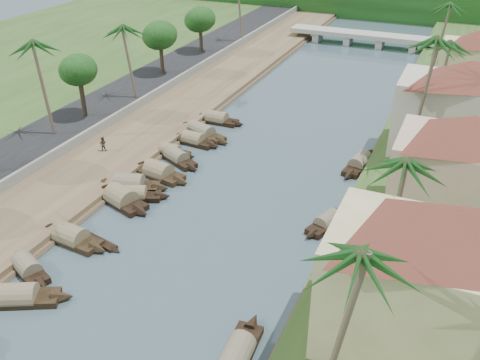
% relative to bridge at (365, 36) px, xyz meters
% --- Properties ---
extents(ground, '(220.00, 220.00, 0.00)m').
position_rel_bridge_xyz_m(ground, '(-0.00, -72.00, -1.72)').
color(ground, '#3C4F5A').
rests_on(ground, ground).
extents(left_bank, '(10.00, 180.00, 0.80)m').
position_rel_bridge_xyz_m(left_bank, '(-16.00, -52.00, -1.32)').
color(left_bank, brown).
rests_on(left_bank, ground).
extents(right_bank, '(16.00, 180.00, 1.20)m').
position_rel_bridge_xyz_m(right_bank, '(19.00, -52.00, -1.12)').
color(right_bank, '#2C431B').
rests_on(right_bank, ground).
extents(road, '(8.00, 180.00, 1.40)m').
position_rel_bridge_xyz_m(road, '(-24.50, -52.00, -1.02)').
color(road, black).
rests_on(road, ground).
extents(retaining_wall, '(0.40, 180.00, 1.10)m').
position_rel_bridge_xyz_m(retaining_wall, '(-20.20, -52.00, -0.37)').
color(retaining_wall, slate).
rests_on(retaining_wall, left_bank).
extents(bridge, '(28.00, 4.00, 2.40)m').
position_rel_bridge_xyz_m(bridge, '(0.00, 0.00, 0.00)').
color(bridge, '#9F9F95').
rests_on(bridge, ground).
extents(building_near, '(14.85, 14.85, 10.20)m').
position_rel_bridge_xyz_m(building_near, '(18.99, -74.00, 4.66)').
color(building_near, beige).
rests_on(building_near, right_bank).
extents(building_mid, '(14.11, 14.11, 9.70)m').
position_rel_bridge_xyz_m(building_mid, '(19.99, -58.00, 4.41)').
color(building_mid, '#CFAE93').
rests_on(building_mid, right_bank).
extents(building_far, '(15.59, 15.59, 10.20)m').
position_rel_bridge_xyz_m(building_far, '(18.99, -44.00, 4.66)').
color(building_far, beige).
rests_on(building_far, right_bank).
extents(building_distant, '(12.62, 12.62, 9.20)m').
position_rel_bridge_xyz_m(building_distant, '(19.99, -24.00, 4.16)').
color(building_distant, beige).
rests_on(building_distant, right_bank).
extents(sampan_2, '(8.20, 5.21, 2.20)m').
position_rel_bridge_xyz_m(sampan_2, '(-8.19, -80.27, -1.31)').
color(sampan_2, black).
rests_on(sampan_2, ground).
extents(sampan_3, '(7.00, 4.26, 1.94)m').
position_rel_bridge_xyz_m(sampan_3, '(-9.98, -77.31, -1.31)').
color(sampan_3, black).
rests_on(sampan_3, ground).
extents(sampan_4, '(8.26, 2.58, 2.30)m').
position_rel_bridge_xyz_m(sampan_4, '(-9.54, -72.64, -1.30)').
color(sampan_4, black).
rests_on(sampan_4, ground).
extents(sampan_5, '(8.32, 4.57, 2.55)m').
position_rel_bridge_xyz_m(sampan_5, '(-9.23, -65.64, -1.30)').
color(sampan_5, black).
rests_on(sampan_5, ground).
extents(sampan_6, '(8.45, 4.25, 2.44)m').
position_rel_bridge_xyz_m(sampan_6, '(-10.01, -63.08, -1.30)').
color(sampan_6, black).
rests_on(sampan_6, ground).
extents(sampan_7, '(7.37, 4.31, 2.00)m').
position_rel_bridge_xyz_m(sampan_7, '(-8.58, -64.55, -1.31)').
color(sampan_7, black).
rests_on(sampan_7, ground).
extents(sampan_8, '(8.21, 3.35, 2.45)m').
position_rel_bridge_xyz_m(sampan_8, '(-8.71, -59.63, -1.30)').
color(sampan_8, black).
rests_on(sampan_8, ground).
extents(sampan_9, '(7.76, 4.91, 2.03)m').
position_rel_bridge_xyz_m(sampan_9, '(-8.75, -55.76, -1.31)').
color(sampan_9, black).
rests_on(sampan_9, ground).
extents(sampan_10, '(6.52, 1.67, 1.85)m').
position_rel_bridge_xyz_m(sampan_10, '(-10.18, -54.77, -1.32)').
color(sampan_10, black).
rests_on(sampan_10, ground).
extents(sampan_11, '(7.26, 2.20, 2.08)m').
position_rel_bridge_xyz_m(sampan_11, '(-9.16, -51.05, -1.31)').
color(sampan_11, black).
rests_on(sampan_11, ground).
extents(sampan_12, '(9.54, 4.89, 2.26)m').
position_rel_bridge_xyz_m(sampan_12, '(-9.37, -48.63, -1.31)').
color(sampan_12, black).
rests_on(sampan_12, ground).
extents(sampan_13, '(7.70, 1.89, 2.12)m').
position_rel_bridge_xyz_m(sampan_13, '(-9.36, -44.27, -1.31)').
color(sampan_13, black).
rests_on(sampan_13, ground).
extents(sampan_14, '(2.18, 8.84, 2.13)m').
position_rel_bridge_xyz_m(sampan_14, '(8.73, -79.11, -1.31)').
color(sampan_14, black).
rests_on(sampan_14, ground).
extents(sampan_15, '(3.48, 6.73, 1.84)m').
position_rel_bridge_xyz_m(sampan_15, '(9.90, -61.59, -1.32)').
color(sampan_15, black).
rests_on(sampan_15, ground).
extents(sampan_16, '(2.85, 8.61, 2.08)m').
position_rel_bridge_xyz_m(sampan_16, '(10.04, -49.01, -1.31)').
color(sampan_16, black).
rests_on(sampan_16, ground).
extents(canoe_1, '(5.30, 1.95, 0.85)m').
position_rel_bridge_xyz_m(canoe_1, '(-7.26, -71.86, -1.62)').
color(canoe_1, black).
rests_on(canoe_1, ground).
extents(canoe_2, '(4.73, 0.86, 0.68)m').
position_rel_bridge_xyz_m(canoe_2, '(-9.98, -49.50, -1.62)').
color(canoe_2, black).
rests_on(canoe_2, ground).
extents(palm_0, '(3.20, 3.20, 12.98)m').
position_rel_bridge_xyz_m(palm_0, '(15.00, -81.67, 10.65)').
color(palm_0, brown).
rests_on(palm_0, ground).
extents(palm_1, '(3.20, 3.20, 11.15)m').
position_rel_bridge_xyz_m(palm_1, '(16.00, -67.99, 8.85)').
color(palm_1, brown).
rests_on(palm_1, ground).
extents(palm_2, '(3.20, 3.20, 14.73)m').
position_rel_bridge_xyz_m(palm_2, '(15.00, -49.03, 12.29)').
color(palm_2, brown).
rests_on(palm_2, ground).
extents(palm_3, '(3.20, 3.20, 10.83)m').
position_rel_bridge_xyz_m(palm_3, '(16.00, -33.87, 8.54)').
color(palm_3, brown).
rests_on(palm_3, ground).
extents(palm_5, '(3.20, 3.20, 12.12)m').
position_rel_bridge_xyz_m(palm_5, '(-24.00, -57.68, 9.99)').
color(palm_5, brown).
rests_on(palm_5, ground).
extents(palm_6, '(3.20, 3.20, 10.94)m').
position_rel_bridge_xyz_m(palm_6, '(-22.00, -43.73, 8.86)').
color(palm_6, brown).
rests_on(palm_6, ground).
extents(palm_7, '(3.20, 3.20, 11.94)m').
position_rel_bridge_xyz_m(palm_7, '(14.00, -16.25, 9.62)').
color(palm_7, brown).
rests_on(palm_7, ground).
extents(tree_3, '(4.41, 4.41, 7.67)m').
position_rel_bridge_xyz_m(tree_3, '(-24.00, -51.77, 5.42)').
color(tree_3, '#443827').
rests_on(tree_3, ground).
extents(tree_4, '(4.90, 4.90, 7.69)m').
position_rel_bridge_xyz_m(tree_4, '(-24.00, -32.96, 5.26)').
color(tree_4, '#443827').
rests_on(tree_4, ground).
extents(tree_5, '(4.86, 4.86, 7.35)m').
position_rel_bridge_xyz_m(tree_5, '(-24.00, -19.99, 4.94)').
color(tree_5, '#443827').
rests_on(tree_5, ground).
extents(person_far, '(0.96, 0.84, 1.66)m').
position_rel_bridge_xyz_m(person_far, '(-16.66, -58.14, -0.09)').
color(person_far, '#373127').
rests_on(person_far, left_bank).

